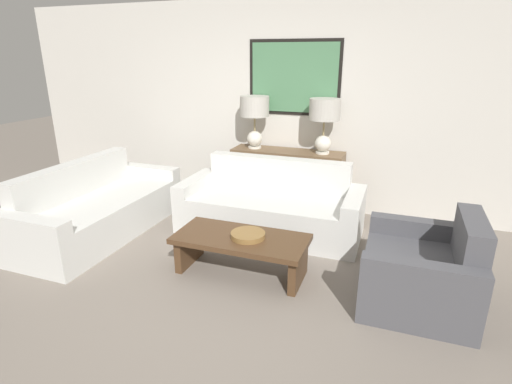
{
  "coord_description": "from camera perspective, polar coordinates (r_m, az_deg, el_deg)",
  "views": [
    {
      "loc": [
        1.33,
        -2.62,
        1.97
      ],
      "look_at": [
        0.01,
        0.98,
        0.65
      ],
      "focal_mm": 28.0,
      "sensor_mm": 36.0,
      "label": 1
    }
  ],
  "objects": [
    {
      "name": "table_lamp_left",
      "position": [
        5.18,
        -0.2,
        11.22
      ],
      "size": [
        0.37,
        0.37,
        0.67
      ],
      "color": "silver",
      "rests_on": "console_table"
    },
    {
      "name": "coffee_table",
      "position": [
        3.76,
        -2.15,
        -7.68
      ],
      "size": [
        1.24,
        0.57,
        0.38
      ],
      "color": "#4C331E",
      "rests_on": "ground_plane"
    },
    {
      "name": "couch_by_back_wall",
      "position": [
        4.67,
        2.11,
        -2.28
      ],
      "size": [
        2.08,
        0.87,
        0.81
      ],
      "color": "silver",
      "rests_on": "ground_plane"
    },
    {
      "name": "console_table",
      "position": [
        5.24,
        4.41,
        1.56
      ],
      "size": [
        1.43,
        0.4,
        0.82
      ],
      "color": "brown",
      "rests_on": "ground_plane"
    },
    {
      "name": "ground_plane",
      "position": [
        3.54,
        -5.85,
        -14.94
      ],
      "size": [
        20.0,
        20.0,
        0.0
      ],
      "primitive_type": "plane",
      "color": "slate"
    },
    {
      "name": "armchair_near_back_wall",
      "position": [
        3.63,
        22.74,
        -10.51
      ],
      "size": [
        0.87,
        0.98,
        0.79
      ],
      "color": "#4C4C51",
      "rests_on": "ground_plane"
    },
    {
      "name": "back_wall",
      "position": [
        5.3,
        5.5,
        11.97
      ],
      "size": [
        8.16,
        0.12,
        2.65
      ],
      "color": "beige",
      "rests_on": "ground_plane"
    },
    {
      "name": "table_lamp_right",
      "position": [
        4.95,
        9.74,
        10.59
      ],
      "size": [
        0.37,
        0.37,
        0.67
      ],
      "color": "silver",
      "rests_on": "console_table"
    },
    {
      "name": "couch_by_side",
      "position": [
        4.95,
        -21.54,
        -2.39
      ],
      "size": [
        0.87,
        2.08,
        0.81
      ],
      "color": "silver",
      "rests_on": "ground_plane"
    },
    {
      "name": "decorative_bowl",
      "position": [
        3.69,
        -1.16,
        -6.17
      ],
      "size": [
        0.32,
        0.32,
        0.05
      ],
      "color": "olive",
      "rests_on": "coffee_table"
    }
  ]
}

